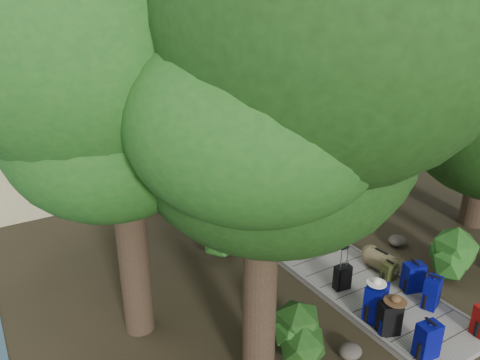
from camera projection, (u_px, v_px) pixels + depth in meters
ground at (296, 243)px, 12.29m from camera, size 120.00×120.00×0.00m
sand_beach at (113, 115)px, 24.98m from camera, size 40.00×22.00×0.02m
boardwalk at (275, 226)px, 13.06m from camera, size 2.00×12.00×0.12m
backpack_left_a at (428, 339)px, 8.18m from camera, size 0.43×0.33×0.76m
backpack_left_b at (390, 317)px, 8.75m from camera, size 0.47×0.40×0.73m
backpack_left_c at (376, 300)px, 9.11m from camera, size 0.55×0.48×0.86m
backpack_right_b at (432, 291)px, 9.51m from camera, size 0.48×0.41×0.72m
backpack_right_c at (413, 276)px, 10.03m from camera, size 0.49×0.41×0.71m
backpack_right_d at (389, 271)px, 10.43m from camera, size 0.32×0.23×0.48m
duffel_right_khaki at (380, 260)px, 10.85m from camera, size 0.51×0.71×0.45m
suitcase_on_boardwalk at (342, 277)px, 10.11m from camera, size 0.38×0.25×0.56m
lone_suitcase_on_sand at (182, 147)px, 18.68m from camera, size 0.43×0.26×0.66m
hat_brown at (396, 298)px, 8.57m from camera, size 0.43×0.43×0.13m
hat_white at (377, 280)px, 8.87m from camera, size 0.38×0.38×0.13m
kayak at (68, 154)px, 18.46m from camera, size 1.45×3.01×0.30m
sun_lounger at (203, 125)px, 21.89m from camera, size 1.08×1.91×0.59m
tree_right_c at (376, 43)px, 13.89m from camera, size 5.45×5.45×9.43m
tree_right_d at (356, 20)px, 16.53m from camera, size 5.68×5.68×10.41m
tree_right_e at (294, 48)px, 18.05m from camera, size 4.58×4.58×8.24m
tree_right_f at (289, 32)px, 21.43m from camera, size 4.96×4.96×8.86m
tree_left_a at (262, 167)px, 6.56m from camera, size 4.62×4.62×7.70m
tree_left_b at (121, 131)px, 7.70m from camera, size 4.46×4.46×8.03m
tree_left_c at (111, 69)px, 11.35m from camera, size 5.06×5.06×8.79m
tree_back_a at (88, 31)px, 21.46m from camera, size 5.12×5.12×8.87m
tree_back_b at (138, 26)px, 24.45m from camera, size 4.98×4.98×8.89m
tree_back_c at (203, 18)px, 24.61m from camera, size 5.39×5.39×9.71m
palm_right_a at (272, 49)px, 17.38m from camera, size 4.87×4.87×8.29m
palm_right_b at (250, 45)px, 21.82m from camera, size 3.96×3.96×7.66m
palm_right_c at (190, 54)px, 22.08m from camera, size 4.26×4.26×6.78m
palm_left_a at (61, 79)px, 13.54m from camera, size 4.78×4.78×7.60m
rock_left_a at (350, 351)px, 8.43m from camera, size 0.44×0.39×0.24m
rock_left_b at (255, 312)px, 9.49m from camera, size 0.36×0.32×0.20m
rock_left_c at (242, 241)px, 12.13m from camera, size 0.46×0.41×0.25m
rock_left_d at (176, 220)px, 13.33m from camera, size 0.27×0.24×0.15m
rock_right_a at (453, 275)px, 10.72m from camera, size 0.36×0.32×0.20m
rock_right_b at (397, 241)px, 12.14m from camera, size 0.48×0.43×0.26m
rock_right_c at (319, 206)px, 14.22m from camera, size 0.28×0.25×0.15m
shrub_left_a at (294, 334)px, 8.31m from camera, size 1.07×1.07×0.96m
shrub_left_b at (212, 239)px, 11.52m from camera, size 1.03×1.03×0.93m
shrub_left_c at (129, 190)px, 14.27m from camera, size 1.15×1.15×1.04m
shrub_right_a at (451, 255)px, 10.77m from camera, size 1.12×1.12×1.01m
shrub_right_b at (326, 179)px, 14.68m from camera, size 1.47×1.47×1.32m
shrub_right_c at (243, 155)px, 17.62m from camera, size 0.95×0.95×0.86m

